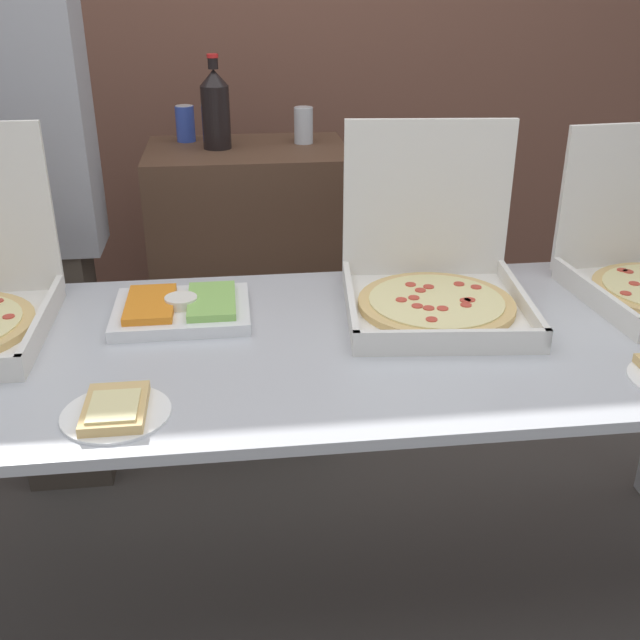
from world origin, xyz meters
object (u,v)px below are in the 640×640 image
paper_plate_front_right (116,410)px  soda_can_colored (185,124)px  pizza_box_near_right (434,277)px  veggie_tray (182,309)px  soda_bottle (215,108)px  person_guest_plaid (36,225)px  soda_can_silver (304,125)px

paper_plate_front_right → soda_can_colored: bearing=86.1°
pizza_box_near_right → veggie_tray: size_ratio=1.50×
paper_plate_front_right → soda_can_colored: (0.10, 1.43, 0.29)m
soda_bottle → pizza_box_near_right: bearing=-57.7°
veggie_tray → person_guest_plaid: 0.73m
veggie_tray → soda_can_silver: bearing=66.0°
veggie_tray → soda_can_silver: (0.40, 0.90, 0.28)m
paper_plate_front_right → soda_can_silver: 1.47m
soda_can_colored → person_guest_plaid: 0.65m
soda_bottle → person_guest_plaid: bearing=-153.3°
pizza_box_near_right → paper_plate_front_right: pizza_box_near_right is taller
pizza_box_near_right → veggie_tray: (-0.64, 0.01, -0.06)m
veggie_tray → person_guest_plaid: person_guest_plaid is taller
soda_can_colored → person_guest_plaid: bearing=-137.8°
pizza_box_near_right → soda_bottle: (-0.54, 0.86, 0.29)m
paper_plate_front_right → soda_can_silver: size_ratio=1.73×
pizza_box_near_right → veggie_tray: bearing=-175.1°
pizza_box_near_right → soda_bottle: bearing=127.8°
soda_can_silver → soda_can_colored: (-0.41, 0.08, 0.00)m
pizza_box_near_right → person_guest_plaid: 1.25m
person_guest_plaid → soda_bottle: bearing=-153.3°
soda_bottle → soda_can_silver: soda_bottle is taller
veggie_tray → soda_can_colored: soda_can_colored is taller
soda_can_silver → person_guest_plaid: (-0.87, -0.33, -0.22)m
veggie_tray → pizza_box_near_right: bearing=-0.7°
soda_bottle → soda_can_colored: size_ratio=2.46×
soda_can_colored → paper_plate_front_right: bearing=-93.9°
soda_bottle → person_guest_plaid: (-0.57, -0.28, -0.29)m
veggie_tray → soda_bottle: size_ratio=1.10×
veggie_tray → soda_can_colored: 1.02m
soda_bottle → soda_can_silver: (0.30, 0.05, -0.07)m
paper_plate_front_right → veggie_tray: size_ratio=0.64×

